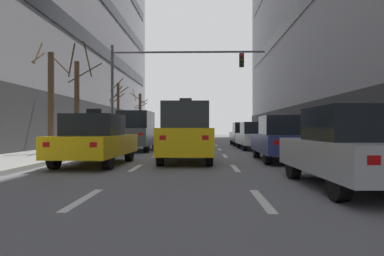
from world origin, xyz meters
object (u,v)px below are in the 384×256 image
at_px(street_tree_2, 51,100).
at_px(street_tree_3, 77,102).
at_px(street_tree_0, 118,110).
at_px(pedestrian_0, 313,131).
at_px(taxi_driving_0, 95,140).
at_px(car_parked_0, 352,148).
at_px(traffic_signal_0, 160,75).
at_px(car_parked_2, 255,136).
at_px(street_tree_1, 140,115).
at_px(car_parked_3, 245,134).
at_px(car_driving_1, 136,131).
at_px(car_parked_1, 284,139).
at_px(taxi_driving_2, 186,133).

xyz_separation_m(street_tree_2, street_tree_3, (0.00, 3.24, 0.14)).
bearing_deg(street_tree_0, pedestrian_0, -32.22).
distance_m(taxi_driving_0, street_tree_0, 16.35).
distance_m(car_parked_0, traffic_signal_0, 16.26).
bearing_deg(pedestrian_0, car_parked_2, 161.42).
bearing_deg(street_tree_1, pedestrian_0, -54.79).
bearing_deg(street_tree_2, car_parked_2, 30.19).
bearing_deg(taxi_driving_0, street_tree_0, 100.53).
distance_m(car_parked_0, car_parked_3, 18.65).
distance_m(car_driving_1, street_tree_0, 8.90).
relative_size(car_parked_2, street_tree_3, 0.78).
bearing_deg(traffic_signal_0, car_driving_1, -112.19).
xyz_separation_m(car_parked_1, street_tree_3, (-9.64, 5.01, 1.78)).
bearing_deg(car_parked_3, car_parked_1, -90.01).
bearing_deg(street_tree_0, car_driving_1, -70.33).
height_order(taxi_driving_0, street_tree_0, street_tree_0).
relative_size(street_tree_0, street_tree_2, 1.04).
bearing_deg(street_tree_3, car_parked_2, 13.81).
xyz_separation_m(car_parked_0, traffic_signal_0, (-5.72, 14.76, 3.71)).
height_order(car_parked_1, street_tree_0, street_tree_0).
relative_size(taxi_driving_2, car_parked_3, 1.01).
height_order(car_parked_0, street_tree_0, street_tree_0).
bearing_deg(car_parked_2, taxi_driving_2, -115.39).
height_order(car_parked_0, car_parked_1, car_parked_1).
bearing_deg(street_tree_3, car_parked_1, -27.47).
bearing_deg(pedestrian_0, car_parked_3, 116.41).
bearing_deg(car_driving_1, street_tree_1, 99.17).
bearing_deg(street_tree_3, taxi_driving_2, -42.30).
bearing_deg(street_tree_0, street_tree_2, -89.90).
bearing_deg(pedestrian_0, street_tree_3, -173.88).
bearing_deg(car_parked_3, street_tree_1, 129.09).
height_order(car_parked_1, street_tree_3, street_tree_3).
height_order(car_driving_1, car_parked_0, car_driving_1).
distance_m(taxi_driving_0, car_parked_1, 6.89).
xyz_separation_m(car_parked_3, street_tree_2, (-9.64, -10.67, 1.66)).
bearing_deg(taxi_driving_2, street_tree_0, 112.03).
height_order(street_tree_1, street_tree_3, street_tree_3).
xyz_separation_m(car_parked_1, car_parked_3, (0.00, 12.44, -0.02)).
bearing_deg(taxi_driving_0, car_parked_2, 53.34).
xyz_separation_m(car_parked_1, traffic_signal_0, (-5.71, 8.56, 3.70)).
relative_size(street_tree_1, street_tree_2, 1.08).
bearing_deg(taxi_driving_0, taxi_driving_2, 22.03).
xyz_separation_m(car_driving_1, traffic_signal_0, (1.00, 2.45, 3.46)).
xyz_separation_m(car_parked_1, street_tree_2, (-9.64, 1.77, 1.64)).
bearing_deg(car_parked_0, taxi_driving_2, 122.48).
relative_size(taxi_driving_2, street_tree_0, 0.88).
relative_size(taxi_driving_2, traffic_signal_0, 0.47).
relative_size(street_tree_2, pedestrian_0, 3.02).
relative_size(car_parked_0, car_parked_2, 1.05).
xyz_separation_m(car_parked_0, street_tree_2, (-9.64, 7.98, 1.65)).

